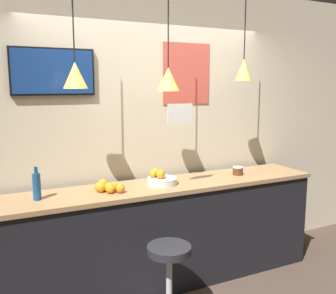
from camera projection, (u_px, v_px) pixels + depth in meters
The scene contains 13 objects.
back_wall at pixel (151, 131), 3.81m from camera, with size 8.00×0.06×2.90m.
service_counter at pixel (168, 233), 3.61m from camera, with size 3.07×0.57×0.99m.
bar_stool at pixel (169, 272), 2.98m from camera, with size 0.39×0.39×0.65m.
fruit_bowl at pixel (161, 179), 3.50m from camera, with size 0.28×0.28×0.15m.
orange_pile at pixel (107, 187), 3.27m from camera, with size 0.23×0.29×0.09m.
juice_bottle at pixel (37, 186), 3.01m from camera, with size 0.06×0.06×0.27m.
spread_jar at pixel (238, 171), 3.87m from camera, with size 0.11×0.11×0.08m.
pendant_lamp_left at pixel (75, 75), 3.00m from camera, with size 0.20×0.20×0.92m.
pendant_lamp_middle at pixel (168, 79), 3.37m from camera, with size 0.21×0.21×0.95m.
pendant_lamp_right at pixel (244, 69), 3.71m from camera, with size 0.16×0.16×0.85m.
mounted_tv at pixel (53, 72), 3.26m from camera, with size 0.72×0.04×0.41m.
hanging_menu_board at pixel (180, 114), 3.24m from camera, with size 0.24×0.01×0.17m.
wall_poster at pixel (187, 74), 3.85m from camera, with size 0.54×0.01×0.62m.
Camera 1 is at (-1.49, -2.56, 1.90)m, focal length 40.00 mm.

